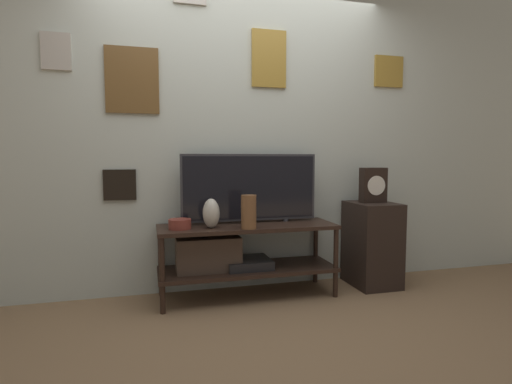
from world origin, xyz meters
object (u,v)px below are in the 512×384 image
object	(u,v)px
vase_tall_ceramic	(249,212)
mantel_clock	(373,185)
vase_wide_bowl	(180,224)
television	(250,188)
vase_urn_stoneware	(211,213)

from	to	relation	value
vase_tall_ceramic	mantel_clock	bearing A→B (deg)	9.04
vase_wide_bowl	mantel_clock	distance (m)	1.69
television	mantel_clock	size ratio (longest dim) A/B	3.73
television	mantel_clock	bearing A→B (deg)	-4.56
vase_wide_bowl	vase_urn_stoneware	bearing A→B (deg)	-5.06
vase_tall_ceramic	vase_urn_stoneware	bearing A→B (deg)	158.66
vase_wide_bowl	vase_tall_ceramic	bearing A→B (deg)	-14.02
vase_wide_bowl	vase_urn_stoneware	distance (m)	0.25
television	vase_wide_bowl	size ratio (longest dim) A/B	6.63
vase_tall_ceramic	vase_urn_stoneware	size ratio (longest dim) A/B	1.13
vase_tall_ceramic	vase_wide_bowl	size ratio (longest dim) A/B	1.50
vase_urn_stoneware	mantel_clock	distance (m)	1.45
television	vase_wide_bowl	world-z (taller)	television
television	vase_wide_bowl	xyz separation A→B (m)	(-0.58, -0.15, -0.25)
vase_urn_stoneware	mantel_clock	size ratio (longest dim) A/B	0.74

